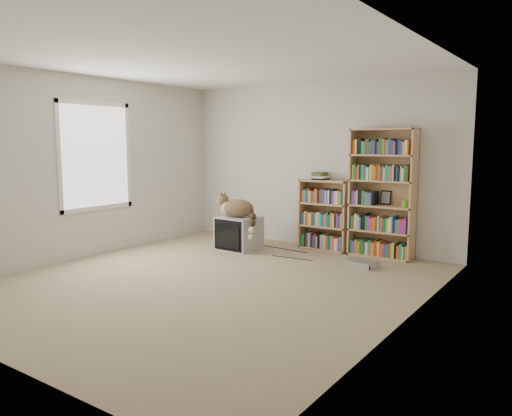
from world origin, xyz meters
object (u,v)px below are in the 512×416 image
Objects in this scene: cat at (240,211)px; bookcase_tall at (383,197)px; bookcase_short at (325,217)px; dvd_player at (362,264)px; crt_tv at (239,233)px.

cat is 2.05m from bookcase_tall.
bookcase_short reaches higher than dvd_player.
bookcase_short is at bearing 37.72° from crt_tv.
cat is at bearing -140.29° from bookcase_short.
dvd_player is (0.02, -0.71, -0.81)m from bookcase_tall.
cat is 0.44× the size of bookcase_tall.
bookcase_short is (1.05, 0.75, 0.24)m from crt_tv.
bookcase_tall reaches higher than crt_tv.
crt_tv is 2.15m from bookcase_tall.
dvd_player is (0.89, -0.71, -0.44)m from bookcase_short.
crt_tv is 1.31m from bookcase_short.
cat is at bearing -45.23° from crt_tv.
bookcase_tall is at bearing 9.90° from cat.
cat reaches higher than dvd_player.
cat is 0.76× the size of bookcase_short.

